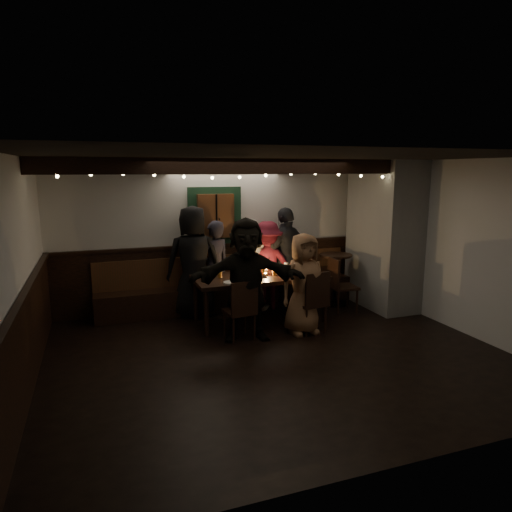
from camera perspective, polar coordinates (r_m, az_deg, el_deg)
name	(u,v)px	position (r m, az deg, el deg)	size (l,w,h in m)	color
room	(305,253)	(7.61, 6.13, 0.32)	(6.02, 5.01, 2.62)	black
dining_table	(260,280)	(7.36, 0.51, -2.98)	(2.13, 0.91, 0.92)	black
chair_near_left	(242,307)	(6.56, -1.80, -6.40)	(0.45, 0.45, 0.90)	black
chair_near_right	(313,299)	(6.93, 7.17, -5.30)	(0.50, 0.50, 0.96)	black
chair_end	(339,282)	(8.01, 10.33, -3.21)	(0.46, 0.46, 0.95)	black
high_top	(335,273)	(8.44, 9.88, -2.09)	(0.59, 0.59, 0.94)	black
person_a	(194,261)	(7.69, -7.80, -0.67)	(0.91, 0.59, 1.87)	black
person_b	(215,267)	(7.87, -5.18, -1.36)	(0.58, 0.38, 1.60)	#201F2A
person_c	(248,264)	(8.01, -1.03, -1.05)	(0.78, 0.61, 1.61)	silver
person_d	(267,265)	(8.04, 1.42, -1.19)	(1.01, 0.58, 1.56)	maroon
person_e	(286,257)	(8.21, 3.81, -0.14)	(1.05, 0.44, 1.79)	#24262C
person_f	(246,280)	(6.56, -1.20, -2.96)	(1.65, 0.53, 1.78)	black
person_g	(304,284)	(6.87, 5.98, -3.47)	(0.75, 0.49, 1.53)	#916241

